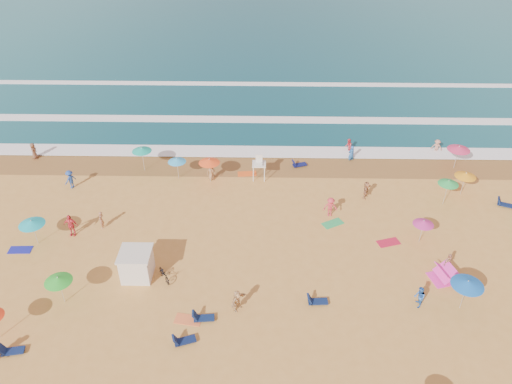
{
  "coord_description": "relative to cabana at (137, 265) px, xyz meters",
  "views": [
    {
      "loc": [
        1.93,
        -27.58,
        24.84
      ],
      "look_at": [
        1.3,
        6.0,
        1.5
      ],
      "focal_mm": 35.0,
      "sensor_mm": 36.0,
      "label": 1
    }
  ],
  "objects": [
    {
      "name": "ground",
      "position": [
        6.81,
        2.3,
        -1.0
      ],
      "size": [
        220.0,
        220.0,
        0.0
      ],
      "primitive_type": "plane",
      "color": "gold",
      "rests_on": "ground"
    },
    {
      "name": "cabana",
      "position": [
        0.0,
        0.0,
        0.0
      ],
      "size": [
        2.0,
        2.0,
        2.0
      ],
      "primitive_type": "cube",
      "color": "silver",
      "rests_on": "ground"
    },
    {
      "name": "cabana_roof",
      "position": [
        0.0,
        0.0,
        1.06
      ],
      "size": [
        2.2,
        2.2,
        0.12
      ],
      "primitive_type": "cube",
      "color": "silver",
      "rests_on": "cabana"
    },
    {
      "name": "bicycle",
      "position": [
        1.9,
        -0.3,
        -0.54
      ],
      "size": [
        1.42,
        1.8,
        0.91
      ],
      "primitive_type": "imported",
      "rotation": [
        0.0,
        0.0,
        0.55
      ],
      "color": "black",
      "rests_on": "ground"
    },
    {
      "name": "loungers",
      "position": [
        15.7,
        0.84,
        -0.83
      ],
      "size": [
        47.1,
        22.3,
        0.34
      ],
      "color": "#0F1F4F",
      "rests_on": "ground"
    },
    {
      "name": "beach_umbrellas",
      "position": [
        6.84,
        2.15,
        1.16
      ],
      "size": [
        55.45,
        31.92,
        0.8
      ],
      "color": "green",
      "rests_on": "ground"
    },
    {
      "name": "lifeguard_stand",
      "position": [
        8.3,
        12.62,
        0.05
      ],
      "size": [
        1.2,
        1.2,
        2.1
      ],
      "primitive_type": null,
      "color": "white",
      "rests_on": "ground"
    },
    {
      "name": "towels",
      "position": [
        8.54,
        -0.67,
        -0.98
      ],
      "size": [
        56.11,
        28.81,
        0.03
      ],
      "color": "#DE541B",
      "rests_on": "ground"
    },
    {
      "name": "popup_tents",
      "position": [
        25.68,
        3.3,
        -0.4
      ],
      "size": [
        10.96,
        8.56,
        1.2
      ],
      "color": "#FC38BC",
      "rests_on": "ground"
    },
    {
      "name": "wet_sand",
      "position": [
        6.81,
        14.8,
        -0.99
      ],
      "size": [
        220.0,
        220.0,
        0.0
      ],
      "primitive_type": "plane",
      "color": "olive",
      "rests_on": "ground"
    },
    {
      "name": "beachgoers",
      "position": [
        5.44,
        6.2,
        -0.2
      ],
      "size": [
        45.97,
        26.55,
        2.13
      ],
      "color": "tan",
      "rests_on": "ground"
    },
    {
      "name": "surf_foam",
      "position": [
        6.81,
        23.62,
        -0.9
      ],
      "size": [
        200.0,
        18.7,
        0.05
      ],
      "color": "white",
      "rests_on": "ground"
    }
  ]
}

